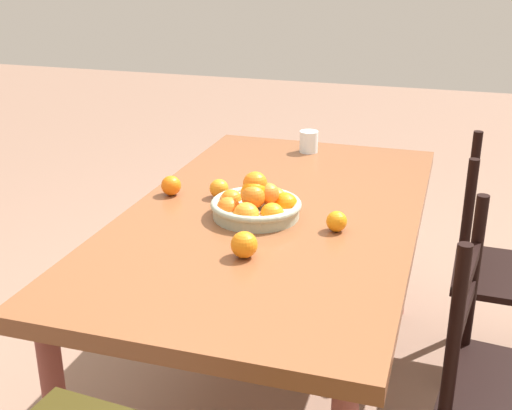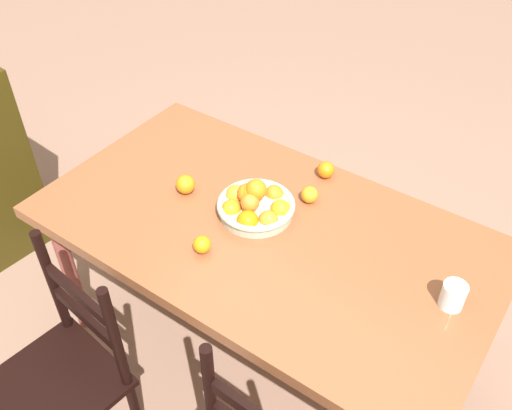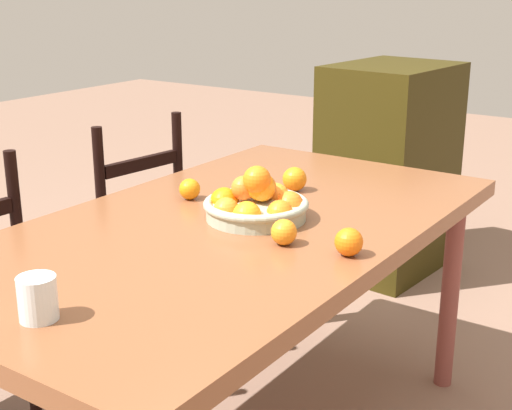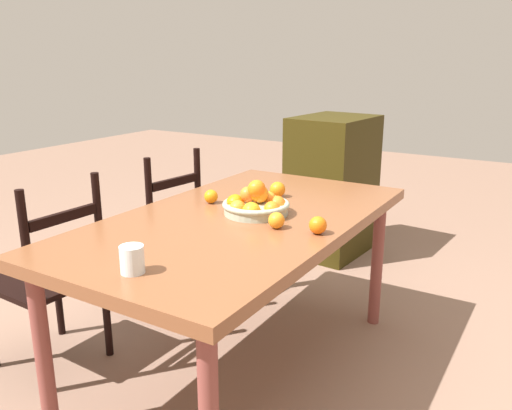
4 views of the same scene
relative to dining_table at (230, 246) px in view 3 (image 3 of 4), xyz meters
name	(u,v)px [view 3 (image 3 of 4)]	position (x,y,z in m)	size (l,w,h in m)	color
dining_table	(230,246)	(0.00, 0.00, 0.00)	(1.69, 0.94, 0.75)	brown
chair_by_cabinet	(121,242)	(0.32, 0.75, -0.25)	(0.46, 0.46, 0.92)	black
cabinet	(389,169)	(1.65, 0.27, -0.18)	(0.61, 0.47, 1.00)	#2F270A
fruit_bowl	(256,203)	(0.07, -0.04, 0.11)	(0.29, 0.29, 0.15)	#A0AB93
orange_loose_0	(284,232)	(-0.06, -0.21, 0.10)	(0.07, 0.07, 0.07)	orange
orange_loose_1	(349,242)	(-0.04, -0.38, 0.10)	(0.07, 0.07, 0.07)	orange
orange_loose_2	(190,189)	(0.11, 0.23, 0.10)	(0.06, 0.06, 0.06)	orange
orange_loose_3	(295,179)	(0.36, 0.02, 0.11)	(0.08, 0.08, 0.08)	orange
drinking_glass	(38,298)	(-0.69, -0.04, 0.11)	(0.08, 0.08, 0.09)	silver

